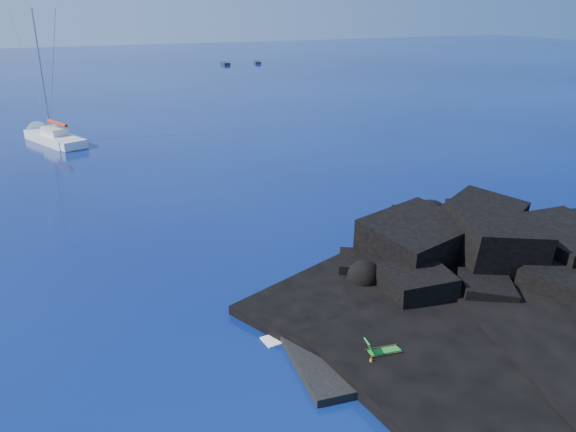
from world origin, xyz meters
The scene contains 11 objects.
ground centered at (0.00, 0.00, 0.00)m, with size 400.00×400.00×0.00m, color #040A3F.
headland centered at (13.00, 3.00, 0.00)m, with size 24.00×24.00×3.60m, color black, non-canonical shape.
beach centered at (4.50, 0.50, 0.00)m, with size 8.50×6.00×0.70m, color black.
surf_foam centered at (5.00, 5.00, 0.00)m, with size 10.00×8.00×0.06m, color white, non-canonical shape.
sailboat centered at (-6.77, 47.37, 0.00)m, with size 2.74×13.08×13.71m, color white, non-canonical shape.
deck_chair centered at (3.68, -0.73, 0.86)m, with size 1.48×0.65×1.02m, color #1C8025, non-canonical shape.
towel centered at (5.92, 1.18, 0.38)m, with size 2.01×0.95×0.05m, color white.
sunbather centered at (5.92, 1.18, 0.52)m, with size 1.71×0.42×0.23m, color tan, non-canonical shape.
marker_cone centered at (2.83, -1.08, 0.60)m, with size 0.32×0.32×0.50m, color #EE600C.
distant_boat_a centered at (35.60, 118.27, 0.00)m, with size 1.43×4.58×0.61m, color #232226.
distant_boat_b centered at (43.95, 118.33, 0.00)m, with size 1.36×4.37×0.58m, color #242529.
Camera 1 is at (-7.85, -16.93, 13.95)m, focal length 35.00 mm.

